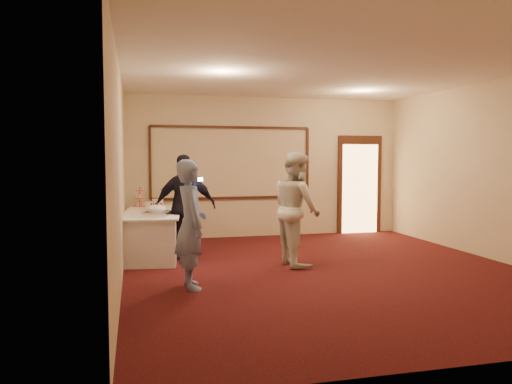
% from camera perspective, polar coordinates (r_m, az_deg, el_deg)
% --- Properties ---
extents(floor, '(7.00, 7.00, 0.00)m').
position_cam_1_polar(floor, '(7.70, 8.17, -8.90)').
color(floor, black).
rests_on(floor, ground).
extents(room_walls, '(6.04, 7.04, 3.02)m').
position_cam_1_polar(room_walls, '(7.52, 8.33, 6.32)').
color(room_walls, beige).
rests_on(room_walls, floor).
extents(wall_molding, '(3.45, 0.04, 1.55)m').
position_cam_1_polar(wall_molding, '(10.63, -2.80, 3.38)').
color(wall_molding, '#34190F').
rests_on(wall_molding, room_walls).
extents(doorway, '(1.05, 0.07, 2.20)m').
position_cam_1_polar(doorway, '(11.56, 11.74, 0.77)').
color(doorway, '#34190F').
rests_on(doorway, floor).
extents(buffet_table, '(1.22, 2.57, 0.77)m').
position_cam_1_polar(buffet_table, '(9.00, -11.73, -4.57)').
color(buffet_table, white).
rests_on(buffet_table, floor).
extents(pavlova_tray, '(0.50, 0.60, 0.20)m').
position_cam_1_polar(pavlova_tray, '(8.18, -11.28, -2.12)').
color(pavlova_tray, silver).
rests_on(pavlova_tray, buffet_table).
extents(cupcake_stand, '(0.28, 0.28, 0.42)m').
position_cam_1_polar(cupcake_stand, '(9.83, -13.15, -0.75)').
color(cupcake_stand, '#E84660').
rests_on(cupcake_stand, buffet_table).
extents(plate_stack_a, '(0.19, 0.19, 0.16)m').
position_cam_1_polar(plate_stack_a, '(9.03, -11.95, -1.59)').
color(plate_stack_a, white).
rests_on(plate_stack_a, buffet_table).
extents(plate_stack_b, '(0.21, 0.21, 0.17)m').
position_cam_1_polar(plate_stack_b, '(9.38, -11.18, -1.33)').
color(plate_stack_b, white).
rests_on(plate_stack_b, buffet_table).
extents(tart, '(0.25, 0.25, 0.05)m').
position_cam_1_polar(tart, '(8.67, -10.84, -2.17)').
color(tart, white).
rests_on(tart, buffet_table).
extents(man, '(0.46, 0.65, 1.69)m').
position_cam_1_polar(man, '(6.56, -7.47, -3.67)').
color(man, '#798FC7').
rests_on(man, floor).
extents(woman, '(0.76, 0.93, 1.80)m').
position_cam_1_polar(woman, '(7.93, 4.66, -1.89)').
color(woman, silver).
rests_on(woman, floor).
extents(guest, '(1.05, 0.48, 1.76)m').
position_cam_1_polar(guest, '(8.45, -8.08, -1.70)').
color(guest, black).
rests_on(guest, floor).
extents(camera_flash, '(0.07, 0.05, 0.05)m').
position_cam_1_polar(camera_flash, '(8.18, -6.38, 1.44)').
color(camera_flash, white).
rests_on(camera_flash, guest).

